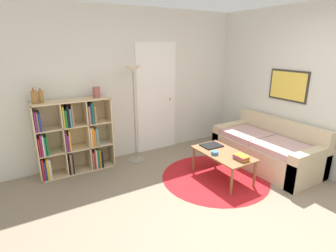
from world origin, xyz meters
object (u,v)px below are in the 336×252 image
(bookshelf, at_px, (73,138))
(coffee_table, at_px, (223,155))
(bowl, at_px, (215,153))
(vase_on_shelf, at_px, (96,92))
(couch, at_px, (268,149))
(laptop, at_px, (212,146))
(bottle_middle, at_px, (41,97))
(bottle_left, at_px, (34,97))
(floor_lamp, at_px, (134,87))

(bookshelf, distance_m, coffee_table, 2.36)
(bowl, bearing_deg, coffee_table, -5.04)
(coffee_table, bearing_deg, vase_on_shelf, 135.71)
(bookshelf, relative_size, bowl, 10.77)
(bookshelf, xyz_separation_m, couch, (2.89, -1.43, -0.29))
(laptop, distance_m, vase_on_shelf, 2.02)
(bookshelf, distance_m, couch, 3.24)
(bowl, bearing_deg, couch, -1.10)
(bowl, height_order, vase_on_shelf, vase_on_shelf)
(couch, relative_size, bottle_middle, 8.17)
(bottle_left, relative_size, vase_on_shelf, 1.38)
(bookshelf, relative_size, coffee_table, 1.24)
(laptop, distance_m, bottle_middle, 2.67)
(bottle_left, xyz_separation_m, vase_on_shelf, (0.89, 0.00, -0.01))
(bookshelf, height_order, coffee_table, bookshelf)
(bowl, distance_m, bottle_middle, 2.65)
(couch, xyz_separation_m, bottle_left, (-3.35, 1.42, 1.00))
(couch, bearing_deg, bottle_left, 157.03)
(coffee_table, xyz_separation_m, bowl, (-0.15, 0.01, 0.07))
(bookshelf, xyz_separation_m, coffee_table, (1.88, -1.42, -0.18))
(bookshelf, bearing_deg, bottle_left, -178.91)
(bottle_middle, bearing_deg, bookshelf, -0.64)
(bottle_left, bearing_deg, bottle_middle, 8.24)
(coffee_table, bearing_deg, laptop, 85.84)
(floor_lamp, bearing_deg, couch, -34.51)
(vase_on_shelf, bearing_deg, bottle_middle, 179.26)
(bookshelf, height_order, bottle_middle, bottle_middle)
(laptop, bearing_deg, vase_on_shelf, 142.79)
(floor_lamp, bearing_deg, bottle_middle, 174.17)
(bowl, xyz_separation_m, vase_on_shelf, (-1.29, 1.40, 0.81))
(couch, relative_size, bottle_left, 7.56)
(coffee_table, distance_m, laptop, 0.30)
(bowl, relative_size, vase_on_shelf, 0.65)
(bottle_left, xyz_separation_m, bottle_middle, (0.09, 0.01, -0.01))
(bottle_middle, bearing_deg, bowl, -33.94)
(laptop, xyz_separation_m, vase_on_shelf, (-1.47, 1.12, 0.83))
(bowl, height_order, bottle_middle, bottle_middle)
(floor_lamp, distance_m, bowl, 1.69)
(couch, xyz_separation_m, laptop, (-0.99, 0.31, 0.16))
(coffee_table, height_order, vase_on_shelf, vase_on_shelf)
(coffee_table, xyz_separation_m, vase_on_shelf, (-1.45, 1.41, 0.88))
(couch, height_order, laptop, couch)
(bottle_middle, bearing_deg, vase_on_shelf, -0.74)
(bowl, height_order, bottle_left, bottle_left)
(bookshelf, relative_size, bottle_middle, 5.53)
(floor_lamp, relative_size, bottle_left, 7.22)
(floor_lamp, relative_size, bowl, 15.17)
(vase_on_shelf, bearing_deg, bottle_left, -179.84)
(laptop, bearing_deg, bottle_middle, 153.62)
(bottle_left, bearing_deg, laptop, -25.26)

